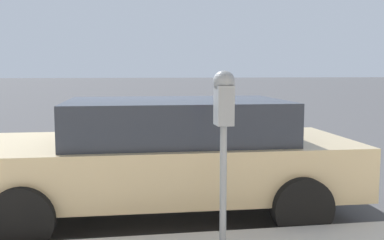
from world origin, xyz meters
TOP-DOWN VIEW (x-y plane):
  - ground_plane at (0.00, 0.00)m, footprint 220.00×220.00m
  - parking_meter at (-2.63, -0.78)m, footprint 0.21×0.19m
  - car_tan at (-1.13, -0.42)m, footprint 2.12×4.53m

SIDE VIEW (x-z plane):
  - ground_plane at x=0.00m, z-range 0.00..0.00m
  - car_tan at x=-1.13m, z-range 0.05..1.44m
  - parking_meter at x=-2.63m, z-range 0.58..2.14m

